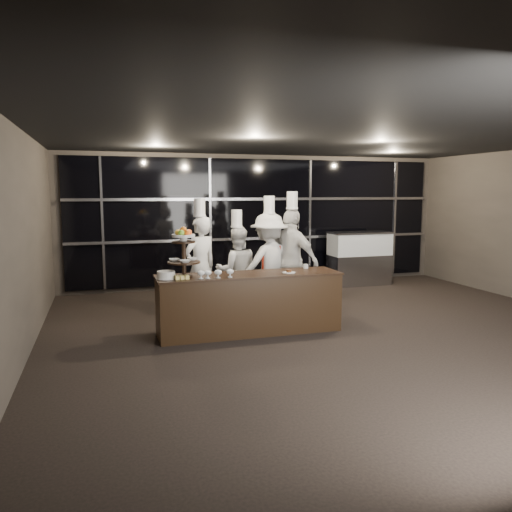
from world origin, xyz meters
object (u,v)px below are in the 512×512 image
object	(u,v)px
layer_cake	(166,275)
chef_c	(269,263)
chef_a	(200,265)
chef_d	(292,261)
buffet_counter	(249,303)
display_stand	(184,249)
chef_b	(237,270)
display_case	(359,256)

from	to	relation	value
layer_cake	chef_c	world-z (taller)	chef_c
chef_a	chef_d	distance (m)	1.61
buffet_counter	chef_a	bearing A→B (deg)	114.12
display_stand	buffet_counter	bearing A→B (deg)	0.01
buffet_counter	display_stand	distance (m)	1.33
chef_d	chef_b	bearing A→B (deg)	164.99
buffet_counter	chef_d	bearing A→B (deg)	41.82
chef_c	chef_d	world-z (taller)	chef_d
buffet_counter	chef_b	distance (m)	1.25
chef_a	chef_c	distance (m)	1.21
display_case	chef_c	world-z (taller)	chef_c
display_case	chef_b	bearing A→B (deg)	-151.55
display_case	chef_a	bearing A→B (deg)	-155.35
display_stand	display_case	bearing A→B (deg)	33.86
chef_b	chef_c	xyz separation A→B (m)	(0.55, -0.16, 0.11)
display_case	chef_c	bearing A→B (deg)	-145.12
chef_c	chef_b	bearing A→B (deg)	164.11
buffet_counter	chef_c	bearing A→B (deg)	57.27
chef_c	chef_d	bearing A→B (deg)	-13.76
chef_a	chef_c	bearing A→B (deg)	-6.68
chef_a	chef_d	xyz separation A→B (m)	(1.59, -0.24, 0.05)
chef_a	display_stand	bearing A→B (deg)	-111.55
chef_a	chef_b	size ratio (longest dim) A/B	1.11
layer_cake	chef_a	distance (m)	1.44
buffet_counter	chef_d	world-z (taller)	chef_d
buffet_counter	chef_c	xyz separation A→B (m)	(0.67, 1.05, 0.44)
chef_c	chef_d	size ratio (longest dim) A/B	0.96
buffet_counter	display_stand	world-z (taller)	display_stand
chef_a	chef_b	world-z (taller)	chef_a
display_stand	chef_c	size ratio (longest dim) A/B	0.36
display_stand	chef_c	world-z (taller)	chef_c
chef_b	layer_cake	bearing A→B (deg)	-138.11
chef_a	chef_c	xyz separation A→B (m)	(1.20, -0.14, 0.00)
chef_a	chef_b	xyz separation A→B (m)	(0.66, 0.01, -0.11)
chef_b	chef_d	xyz separation A→B (m)	(0.94, -0.25, 0.16)
layer_cake	display_case	bearing A→B (deg)	32.78
display_stand	chef_b	world-z (taller)	chef_b
buffet_counter	chef_b	world-z (taller)	chef_b
display_stand	layer_cake	xyz separation A→B (m)	(-0.27, -0.05, -0.37)
display_stand	chef_a	size ratio (longest dim) A/B	0.36
buffet_counter	chef_b	xyz separation A→B (m)	(0.12, 1.20, 0.33)
layer_cake	display_stand	bearing A→B (deg)	10.45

